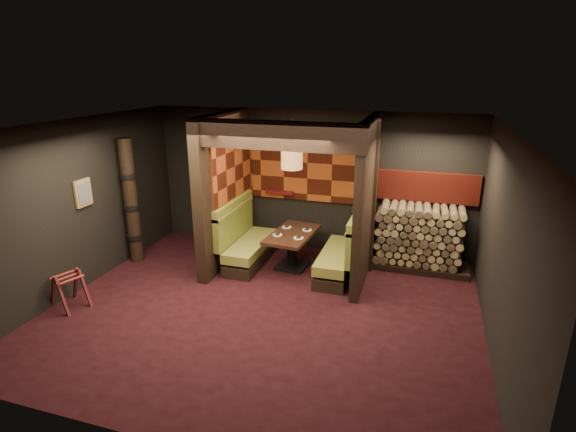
# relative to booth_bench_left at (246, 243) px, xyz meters

# --- Properties ---
(floor) EXTENTS (6.50, 5.50, 0.02)m
(floor) POSITION_rel_booth_bench_left_xyz_m (0.96, -1.65, -0.41)
(floor) COLOR black
(floor) RESTS_ON ground
(ceiling) EXTENTS (6.50, 5.50, 0.02)m
(ceiling) POSITION_rel_booth_bench_left_xyz_m (0.96, -1.65, 2.46)
(ceiling) COLOR black
(ceiling) RESTS_ON ground
(wall_back) EXTENTS (6.50, 0.02, 2.85)m
(wall_back) POSITION_rel_booth_bench_left_xyz_m (0.96, 1.11, 1.02)
(wall_back) COLOR black
(wall_back) RESTS_ON ground
(wall_front) EXTENTS (6.50, 0.02, 2.85)m
(wall_front) POSITION_rel_booth_bench_left_xyz_m (0.96, -4.41, 1.02)
(wall_front) COLOR black
(wall_front) RESTS_ON ground
(wall_left) EXTENTS (0.02, 5.50, 2.85)m
(wall_left) POSITION_rel_booth_bench_left_xyz_m (-2.30, -1.65, 1.02)
(wall_left) COLOR black
(wall_left) RESTS_ON ground
(wall_right) EXTENTS (0.02, 5.50, 2.85)m
(wall_right) POSITION_rel_booth_bench_left_xyz_m (4.22, -1.65, 1.02)
(wall_right) COLOR black
(wall_right) RESTS_ON ground
(partition_left) EXTENTS (0.20, 2.20, 2.85)m
(partition_left) POSITION_rel_booth_bench_left_xyz_m (-0.39, -0.00, 1.02)
(partition_left) COLOR black
(partition_left) RESTS_ON floor
(partition_right) EXTENTS (0.15, 2.10, 2.85)m
(partition_right) POSITION_rel_booth_bench_left_xyz_m (2.26, 0.05, 1.02)
(partition_right) COLOR black
(partition_right) RESTS_ON floor
(header_beam) EXTENTS (2.85, 0.18, 0.44)m
(header_beam) POSITION_rel_booth_bench_left_xyz_m (0.94, -0.95, 2.23)
(header_beam) COLOR black
(header_beam) RESTS_ON partition_left
(tapa_back_panel) EXTENTS (2.40, 0.06, 1.55)m
(tapa_back_panel) POSITION_rel_booth_bench_left_xyz_m (0.94, 1.06, 1.42)
(tapa_back_panel) COLOR #933E15
(tapa_back_panel) RESTS_ON wall_back
(tapa_side_panel) EXTENTS (0.04, 1.85, 1.45)m
(tapa_side_panel) POSITION_rel_booth_bench_left_xyz_m (-0.27, 0.17, 1.45)
(tapa_side_panel) COLOR #933E15
(tapa_side_panel) RESTS_ON partition_left
(lacquer_shelf) EXTENTS (0.60, 0.12, 0.07)m
(lacquer_shelf) POSITION_rel_booth_bench_left_xyz_m (0.36, 1.00, 0.78)
(lacquer_shelf) COLOR #510E14
(lacquer_shelf) RESTS_ON wall_back
(booth_bench_left) EXTENTS (0.68, 1.60, 1.14)m
(booth_bench_left) POSITION_rel_booth_bench_left_xyz_m (0.00, 0.00, 0.00)
(booth_bench_left) COLOR black
(booth_bench_left) RESTS_ON floor
(booth_bench_right) EXTENTS (0.68, 1.60, 1.14)m
(booth_bench_right) POSITION_rel_booth_bench_left_xyz_m (1.89, 0.00, 0.00)
(booth_bench_right) COLOR black
(booth_bench_right) RESTS_ON floor
(dining_table) EXTENTS (0.82, 1.37, 0.70)m
(dining_table) POSITION_rel_booth_bench_left_xyz_m (0.93, 0.04, 0.06)
(dining_table) COLOR black
(dining_table) RESTS_ON floor
(place_settings) EXTENTS (0.63, 0.66, 0.03)m
(place_settings) POSITION_rel_booth_bench_left_xyz_m (0.93, 0.04, 0.31)
(place_settings) COLOR white
(place_settings) RESTS_ON dining_table
(pendant_lamp) EXTENTS (0.38, 0.38, 0.94)m
(pendant_lamp) POSITION_rel_booth_bench_left_xyz_m (0.93, -0.01, 1.74)
(pendant_lamp) COLOR #925D33
(pendant_lamp) RESTS_ON ceiling
(framed_picture) EXTENTS (0.05, 0.36, 0.46)m
(framed_picture) POSITION_rel_booth_bench_left_xyz_m (-2.25, -1.55, 1.22)
(framed_picture) COLOR olive
(framed_picture) RESTS_ON wall_left
(luggage_rack) EXTENTS (0.68, 0.58, 0.63)m
(luggage_rack) POSITION_rel_booth_bench_left_xyz_m (-2.01, -2.42, -0.09)
(luggage_rack) COLOR #4E1517
(luggage_rack) RESTS_ON floor
(totem_column) EXTENTS (0.31, 0.31, 2.40)m
(totem_column) POSITION_rel_booth_bench_left_xyz_m (-2.09, -0.55, 0.79)
(totem_column) COLOR black
(totem_column) RESTS_ON floor
(firewood_stack) EXTENTS (1.73, 0.70, 1.22)m
(firewood_stack) POSITION_rel_booth_bench_left_xyz_m (3.25, 0.70, 0.21)
(firewood_stack) COLOR black
(firewood_stack) RESTS_ON floor
(mosaic_header) EXTENTS (1.83, 0.10, 0.56)m
(mosaic_header) POSITION_rel_booth_bench_left_xyz_m (3.25, 1.03, 1.10)
(mosaic_header) COLOR maroon
(mosaic_header) RESTS_ON wall_back
(bay_front_post) EXTENTS (0.08, 0.08, 2.85)m
(bay_front_post) POSITION_rel_booth_bench_left_xyz_m (2.35, 0.31, 1.02)
(bay_front_post) COLOR black
(bay_front_post) RESTS_ON floor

